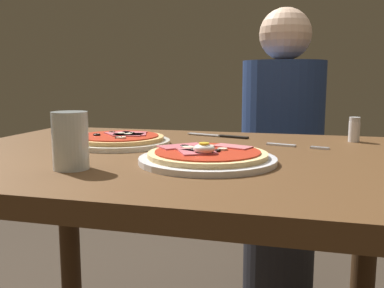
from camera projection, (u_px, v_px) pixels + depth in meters
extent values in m
cube|color=brown|center=(169.00, 161.00, 1.01)|extent=(1.09, 0.82, 0.04)
cylinder|color=#3C2715|center=(70.00, 239.00, 1.53)|extent=(0.07, 0.07, 0.70)
cylinder|color=#3C2715|center=(363.00, 271.00, 1.28)|extent=(0.07, 0.07, 0.70)
cylinder|color=white|center=(208.00, 160.00, 0.89)|extent=(0.28, 0.28, 0.01)
cylinder|color=#E5C17F|center=(208.00, 155.00, 0.88)|extent=(0.25, 0.25, 0.01)
cylinder|color=#B72D19|center=(208.00, 152.00, 0.88)|extent=(0.22, 0.22, 0.00)
torus|color=black|center=(195.00, 150.00, 0.88)|extent=(0.02, 0.02, 0.00)
torus|color=black|center=(184.00, 146.00, 0.93)|extent=(0.02, 0.02, 0.00)
torus|color=black|center=(216.00, 151.00, 0.87)|extent=(0.02, 0.02, 0.00)
cube|color=#D16B70|center=(232.00, 147.00, 0.93)|extent=(0.09, 0.07, 0.00)
cube|color=#C65B66|center=(198.00, 152.00, 0.86)|extent=(0.09, 0.09, 0.00)
cube|color=#C65B66|center=(182.00, 146.00, 0.93)|extent=(0.11, 0.10, 0.00)
cube|color=#D16B70|center=(197.00, 150.00, 0.89)|extent=(0.09, 0.08, 0.00)
cylinder|color=beige|center=(222.00, 149.00, 0.89)|extent=(0.02, 0.02, 0.00)
cylinder|color=beige|center=(210.00, 146.00, 0.93)|extent=(0.02, 0.02, 0.00)
cylinder|color=beige|center=(188.00, 148.00, 0.91)|extent=(0.03, 0.03, 0.00)
ellipsoid|color=white|center=(204.00, 149.00, 0.85)|extent=(0.04, 0.03, 0.02)
cylinder|color=yellow|center=(204.00, 144.00, 0.84)|extent=(0.02, 0.02, 0.00)
cylinder|color=silver|center=(119.00, 142.00, 1.12)|extent=(0.27, 0.27, 0.01)
cylinder|color=tan|center=(119.00, 138.00, 1.12)|extent=(0.23, 0.23, 0.01)
cylinder|color=#B72D19|center=(119.00, 136.00, 1.12)|extent=(0.21, 0.21, 0.00)
torus|color=black|center=(131.00, 133.00, 1.15)|extent=(0.02, 0.02, 0.00)
torus|color=black|center=(119.00, 137.00, 1.06)|extent=(0.02, 0.02, 0.00)
torus|color=black|center=(112.00, 132.00, 1.16)|extent=(0.02, 0.02, 0.00)
torus|color=black|center=(97.00, 135.00, 1.11)|extent=(0.02, 0.02, 0.00)
cube|color=#C65B66|center=(131.00, 134.00, 1.13)|extent=(0.08, 0.09, 0.00)
cube|color=#C65B66|center=(120.00, 133.00, 1.15)|extent=(0.09, 0.09, 0.00)
cube|color=#C65B66|center=(130.00, 135.00, 1.12)|extent=(0.09, 0.07, 0.00)
cylinder|color=beige|center=(128.00, 134.00, 1.13)|extent=(0.02, 0.02, 0.00)
cylinder|color=beige|center=(121.00, 133.00, 1.14)|extent=(0.02, 0.02, 0.00)
cylinder|color=beige|center=(121.00, 138.00, 1.06)|extent=(0.02, 0.02, 0.00)
cylinder|color=silver|center=(70.00, 141.00, 0.82)|extent=(0.07, 0.07, 0.11)
cylinder|color=silver|center=(71.00, 157.00, 0.82)|extent=(0.06, 0.06, 0.05)
cube|color=silver|center=(281.00, 145.00, 1.11)|extent=(0.08, 0.03, 0.00)
cube|color=silver|center=(319.00, 148.00, 1.05)|extent=(0.04, 0.01, 0.00)
cube|color=silver|center=(319.00, 148.00, 1.06)|extent=(0.04, 0.01, 0.00)
cube|color=silver|center=(320.00, 148.00, 1.06)|extent=(0.04, 0.01, 0.00)
cube|color=silver|center=(320.00, 148.00, 1.06)|extent=(0.04, 0.01, 0.00)
cube|color=silver|center=(205.00, 135.00, 1.30)|extent=(0.11, 0.05, 0.00)
cube|color=black|center=(233.00, 137.00, 1.25)|extent=(0.09, 0.04, 0.01)
cylinder|color=white|center=(354.00, 132.00, 1.17)|extent=(0.03, 0.03, 0.05)
cylinder|color=silver|center=(355.00, 119.00, 1.17)|extent=(0.03, 0.03, 0.01)
cylinder|color=black|center=(279.00, 246.00, 1.79)|extent=(0.29, 0.29, 0.46)
cylinder|color=navy|center=(282.00, 128.00, 1.71)|extent=(0.32, 0.32, 0.52)
sphere|color=beige|center=(285.00, 34.00, 1.66)|extent=(0.20, 0.20, 0.20)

